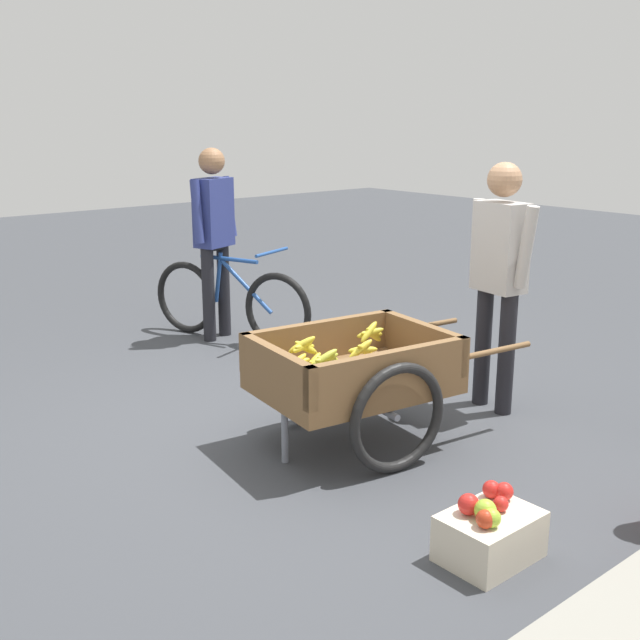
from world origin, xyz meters
TOP-DOWN VIEW (x-y plane):
  - ground_plane at (0.00, 0.00)m, footprint 24.00×24.00m
  - fruit_cart at (-0.11, 0.37)m, footprint 1.74×1.02m
  - vendor_person at (-1.26, 0.53)m, footprint 0.25×0.55m
  - bicycle at (-0.82, -2.00)m, footprint 0.68×1.58m
  - cyclist_person at (-0.77, -2.14)m, footprint 0.49×0.32m
  - plastic_bucket at (-1.19, -0.45)m, footprint 0.23×0.23m
  - mixed_fruit_crate at (0.26, 1.70)m, footprint 0.44×0.32m

SIDE VIEW (x-z plane):
  - ground_plane at x=0.00m, z-range 0.00..0.00m
  - plastic_bucket at x=-1.19m, z-range 0.00..0.25m
  - mixed_fruit_crate at x=0.26m, z-range -0.03..0.29m
  - bicycle at x=-0.82m, z-range -0.07..0.78m
  - fruit_cart at x=-0.11m, z-range 0.08..0.79m
  - vendor_person at x=-1.26m, z-range 0.17..1.82m
  - cyclist_person at x=-0.77m, z-range 0.17..1.84m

